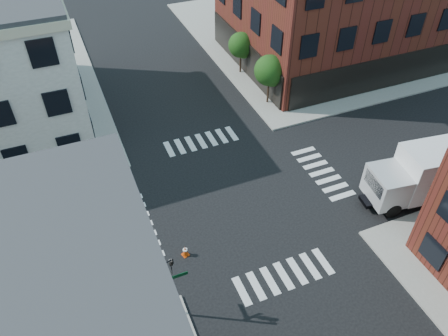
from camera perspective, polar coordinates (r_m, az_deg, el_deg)
ground at (r=30.56m, az=1.55°, el=-3.91°), size 120.00×120.00×0.00m
sidewalk_ne at (r=54.91m, az=13.40°, el=17.00°), size 30.00×30.00×0.15m
tree_near at (r=38.61m, az=6.07°, el=12.37°), size 2.69×2.69×4.49m
tree_far at (r=43.50m, az=2.30°, el=15.61°), size 2.43×2.43×4.07m
signal_pole at (r=22.91m, az=-7.30°, el=-14.38°), size 1.29×1.24×4.60m
box_truck at (r=32.58m, az=25.84°, el=-0.47°), size 9.24×3.86×4.08m
traffic_cone at (r=27.11m, az=-5.09°, el=-10.76°), size 0.50×0.50×0.75m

